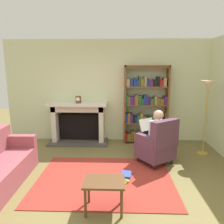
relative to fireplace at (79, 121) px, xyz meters
name	(u,v)px	position (x,y,z in m)	size (l,w,h in m)	color
ground	(104,189)	(0.82, -2.30, -0.57)	(14.00, 14.00, 0.00)	olive
back_wall	(110,91)	(0.82, 0.25, 0.78)	(5.60, 0.10, 2.70)	beige
area_rug	(105,179)	(0.82, -2.00, -0.57)	(2.40, 1.80, 0.01)	#9E3127
fireplace	(79,121)	(0.00, 0.00, 0.00)	(1.55, 0.64, 1.08)	#4C4742
mantel_clock	(78,100)	(0.02, -0.10, 0.60)	(0.14, 0.14, 0.18)	brown
bookshelf	(146,106)	(1.77, 0.03, 0.40)	(1.14, 0.32, 2.03)	brown
armchair_reading	(158,145)	(1.87, -1.33, -0.15)	(0.88, 0.88, 0.97)	#331E14
seated_reader	(154,134)	(1.80, -1.24, 0.05)	(0.56, 0.59, 1.14)	silver
side_table	(104,186)	(0.88, -2.84, -0.20)	(0.56, 0.39, 0.45)	brown
scattered_books	(121,180)	(1.11, -2.06, -0.54)	(0.41, 0.59, 0.04)	#334CA5
floor_lamp	(208,93)	(3.02, -0.77, 0.86)	(0.32, 0.32, 1.69)	#B7933F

